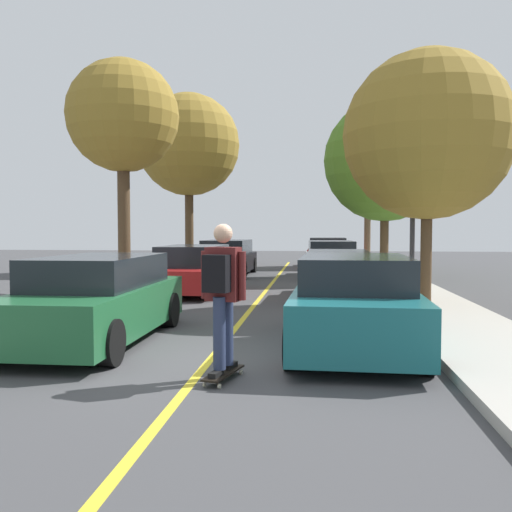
{
  "coord_description": "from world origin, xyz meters",
  "views": [
    {
      "loc": [
        1.47,
        -7.47,
        1.83
      ],
      "look_at": [
        0.11,
        5.22,
        1.22
      ],
      "focal_mm": 39.02,
      "sensor_mm": 36.0,
      "label": 1
    }
  ],
  "objects": [
    {
      "name": "parked_car_left_near",
      "position": [
        -2.07,
        8.38,
        0.67
      ],
      "size": [
        1.95,
        4.6,
        1.37
      ],
      "color": "maroon",
      "rests_on": "ground"
    },
    {
      "name": "street_tree_right_far",
      "position": [
        4.03,
        20.57,
        4.5
      ],
      "size": [
        3.36,
        3.36,
        6.06
      ],
      "color": "brown",
      "rests_on": "sidewalk_right"
    },
    {
      "name": "street_tree_left_nearest",
      "position": [
        -4.03,
        8.1,
        5.04
      ],
      "size": [
        3.21,
        3.21,
        6.55
      ],
      "color": "#4C3823",
      "rests_on": "sidewalk_left"
    },
    {
      "name": "parked_car_right_far",
      "position": [
        2.06,
        13.99,
        0.7
      ],
      "size": [
        2.09,
        4.31,
        1.4
      ],
      "color": "#B7B7BC",
      "rests_on": "ground"
    },
    {
      "name": "street_tree_right_near",
      "position": [
        4.03,
        13.73,
        4.39
      ],
      "size": [
        4.54,
        4.54,
        6.53
      ],
      "color": "#4C3823",
      "rests_on": "sidewalk_right"
    },
    {
      "name": "ground",
      "position": [
        0.0,
        0.0,
        0.0
      ],
      "size": [
        80.0,
        80.0,
        0.0
      ],
      "primitive_type": "plane",
      "color": "#424244"
    },
    {
      "name": "parked_car_left_nearest",
      "position": [
        -2.07,
        1.21,
        0.69
      ],
      "size": [
        1.84,
        4.46,
        1.4
      ],
      "color": "#1E5B33",
      "rests_on": "ground"
    },
    {
      "name": "parked_car_right_near",
      "position": [
        2.06,
        7.3,
        0.64
      ],
      "size": [
        1.94,
        4.12,
        1.28
      ],
      "color": "#BCAD89",
      "rests_on": "ground"
    },
    {
      "name": "skateboard",
      "position": [
        0.36,
        -0.88,
        0.09
      ],
      "size": [
        0.41,
        0.87,
        0.1
      ],
      "color": "black",
      "rests_on": "ground"
    },
    {
      "name": "center_line",
      "position": [
        0.0,
        4.0,
        0.0
      ],
      "size": [
        0.12,
        39.2,
        0.01
      ],
      "primitive_type": "cube",
      "color": "gold",
      "rests_on": "ground"
    },
    {
      "name": "parked_car_right_farthest",
      "position": [
        2.07,
        19.45,
        0.7
      ],
      "size": [
        2.04,
        4.53,
        1.44
      ],
      "color": "maroon",
      "rests_on": "ground"
    },
    {
      "name": "streetlamp",
      "position": [
        3.82,
        6.39,
        3.04
      ],
      "size": [
        0.36,
        0.24,
        5.01
      ],
      "color": "#38383D",
      "rests_on": "sidewalk_right"
    },
    {
      "name": "street_tree_right_nearest",
      "position": [
        4.03,
        5.8,
        4.0
      ],
      "size": [
        3.9,
        3.9,
        5.81
      ],
      "color": "#4C3823",
      "rests_on": "sidewalk_right"
    },
    {
      "name": "skateboarder",
      "position": [
        0.36,
        -0.91,
        1.13
      ],
      "size": [
        0.58,
        0.7,
        1.8
      ],
      "color": "black",
      "rests_on": "skateboard"
    },
    {
      "name": "street_tree_left_near",
      "position": [
        -4.03,
        16.45,
        5.5
      ],
      "size": [
        4.43,
        4.43,
        7.6
      ],
      "color": "#4C3823",
      "rests_on": "sidewalk_left"
    },
    {
      "name": "parked_car_left_far",
      "position": [
        -2.07,
        14.6,
        0.7
      ],
      "size": [
        2.03,
        4.48,
        1.41
      ],
      "color": "black",
      "rests_on": "ground"
    },
    {
      "name": "parked_car_right_nearest",
      "position": [
        2.07,
        1.11,
        0.7
      ],
      "size": [
        2.02,
        4.32,
        1.43
      ],
      "color": "#196066",
      "rests_on": "ground"
    }
  ]
}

